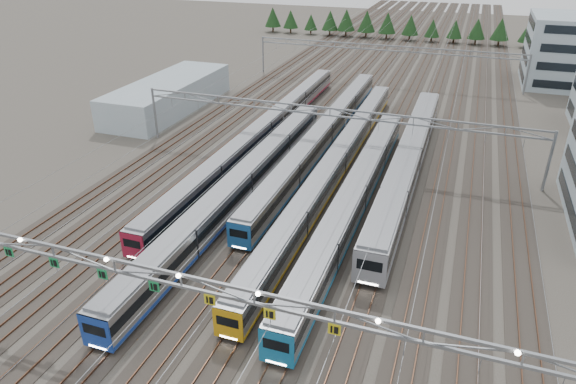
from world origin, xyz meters
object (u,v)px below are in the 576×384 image
(train_d, at_px, (336,162))
(gantry_near, at_px, (180,284))
(train_c, at_px, (324,133))
(gantry_far, at_px, (386,52))
(train_a, at_px, (263,131))
(train_e, at_px, (354,197))
(gantry_mid, at_px, (330,118))
(train_f, at_px, (408,160))
(west_shed, at_px, (169,95))
(train_b, at_px, (242,185))

(train_d, relative_size, gantry_near, 1.19)
(train_c, bearing_deg, gantry_far, 86.75)
(train_a, relative_size, train_e, 1.34)
(train_c, height_order, train_e, train_e)
(train_e, height_order, gantry_near, gantry_near)
(train_c, height_order, gantry_mid, gantry_mid)
(train_e, relative_size, gantry_mid, 0.91)
(train_f, height_order, west_shed, west_shed)
(train_d, bearing_deg, gantry_far, 92.61)
(train_a, bearing_deg, gantry_near, -75.56)
(train_b, bearing_deg, train_d, 49.58)
(train_b, height_order, gantry_mid, gantry_mid)
(train_a, distance_m, train_d, 15.56)
(gantry_mid, bearing_deg, train_f, -6.24)
(gantry_near, distance_m, gantry_far, 85.12)
(train_e, distance_m, gantry_mid, 15.74)
(gantry_far, xyz_separation_m, west_shed, (-33.91, -31.38, -3.76))
(train_a, bearing_deg, train_c, 12.78)
(train_d, distance_m, train_f, 9.53)
(train_a, bearing_deg, gantry_mid, -16.77)
(train_b, bearing_deg, train_a, 103.81)
(train_c, xyz_separation_m, gantry_mid, (2.25, -5.43, 4.41))
(train_a, bearing_deg, gantry_far, 74.87)
(train_c, height_order, train_d, train_c)
(train_c, bearing_deg, train_b, -102.47)
(train_b, bearing_deg, west_shed, 133.58)
(gantry_mid, height_order, gantry_far, same)
(train_a, height_order, train_e, train_e)
(gantry_far, bearing_deg, train_a, -105.13)
(train_d, distance_m, train_e, 10.25)
(train_b, xyz_separation_m, train_d, (9.00, 10.57, -0.14))
(train_d, relative_size, train_f, 1.28)
(train_a, distance_m, train_f, 22.97)
(train_f, relative_size, gantry_far, 0.93)
(train_b, xyz_separation_m, gantry_far, (6.75, 59.91, 4.32))
(gantry_near, bearing_deg, train_c, 92.77)
(train_e, relative_size, west_shed, 1.70)
(train_f, distance_m, gantry_far, 47.75)
(train_c, relative_size, train_e, 1.22)
(gantry_near, bearing_deg, gantry_mid, 89.93)
(gantry_near, xyz_separation_m, west_shed, (-33.86, 53.74, -4.46))
(train_b, distance_m, gantry_far, 60.44)
(train_d, bearing_deg, gantry_near, -93.67)
(train_b, xyz_separation_m, train_f, (18.00, 13.68, 0.25))
(gantry_far, relative_size, west_shed, 1.88)
(train_b, height_order, train_f, train_f)
(train_e, xyz_separation_m, gantry_mid, (-6.75, 13.55, 4.32))
(train_b, distance_m, train_f, 22.61)
(west_shed, bearing_deg, gantry_mid, -21.89)
(train_a, height_order, train_c, train_c)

